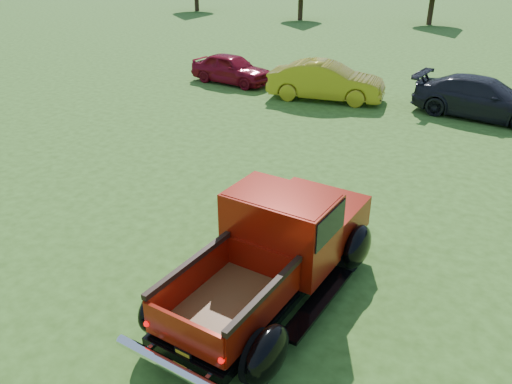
# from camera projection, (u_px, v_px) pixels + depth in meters

# --- Properties ---
(ground) EXTENTS (120.00, 120.00, 0.00)m
(ground) POSITION_uv_depth(u_px,v_px,m) (259.00, 243.00, 9.38)
(ground) COLOR #315217
(ground) RESTS_ON ground
(pickup_truck) EXTENTS (2.41, 4.69, 1.70)m
(pickup_truck) POSITION_uv_depth(u_px,v_px,m) (281.00, 245.00, 7.84)
(pickup_truck) COLOR black
(pickup_truck) RESTS_ON ground
(show_car_red) EXTENTS (3.57, 1.77, 1.17)m
(show_car_red) POSITION_uv_depth(u_px,v_px,m) (231.00, 69.00, 20.00)
(show_car_red) COLOR maroon
(show_car_red) RESTS_ON ground
(show_car_yellow) EXTENTS (4.28, 2.13, 1.35)m
(show_car_yellow) POSITION_uv_depth(u_px,v_px,m) (326.00, 81.00, 17.79)
(show_car_yellow) COLOR #AF9B17
(show_car_yellow) RESTS_ON ground
(show_car_grey) EXTENTS (4.54, 2.30, 1.26)m
(show_car_grey) POSITION_uv_depth(u_px,v_px,m) (483.00, 98.00, 15.98)
(show_car_grey) COLOR black
(show_car_grey) RESTS_ON ground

